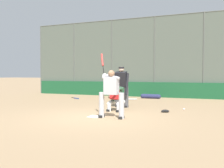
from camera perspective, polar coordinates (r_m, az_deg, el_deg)
name	(u,v)px	position (r m, az deg, el deg)	size (l,w,h in m)	color
ground_plane	(95,117)	(8.73, -3.67, -7.11)	(160.00, 160.00, 0.00)	#9E7F5B
home_plate_marker	(95,116)	(8.73, -3.67, -7.07)	(0.43, 0.43, 0.01)	white
backstop_fence	(155,55)	(16.37, 9.24, 6.21)	(17.20, 0.08, 4.96)	#515651
padding_wall	(154,90)	(16.26, 9.11, -1.22)	(16.78, 0.18, 0.91)	#19512D
bleachers_beyond	(184,88)	(18.55, 15.33, -0.77)	(11.98, 2.50, 1.48)	slate
batter_at_plate	(111,92)	(8.35, -0.19, -1.78)	(1.00, 0.60, 2.10)	#B7B7BC
catcher_behind_plate	(116,95)	(9.93, 0.81, -2.49)	(0.62, 0.74, 1.16)	silver
umpire_home	(121,85)	(11.10, 2.07, -0.32)	(0.70, 0.42, 1.72)	#4C4C51
spare_bat_by_padding	(76,98)	(15.11, -7.85, -3.08)	(0.76, 0.50, 0.07)	black
spare_bat_third_base_side	(131,99)	(14.42, 4.14, -3.32)	(0.85, 0.35, 0.07)	black
fielding_glove_on_dirt	(165,111)	(9.85, 11.47, -5.79)	(0.29, 0.22, 0.10)	black
baseball_loose	(184,109)	(10.66, 15.38, -5.30)	(0.07, 0.07, 0.07)	white
equipment_bag_dugout_side	(151,96)	(15.29, 8.39, -2.67)	(1.20, 0.26, 0.26)	navy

